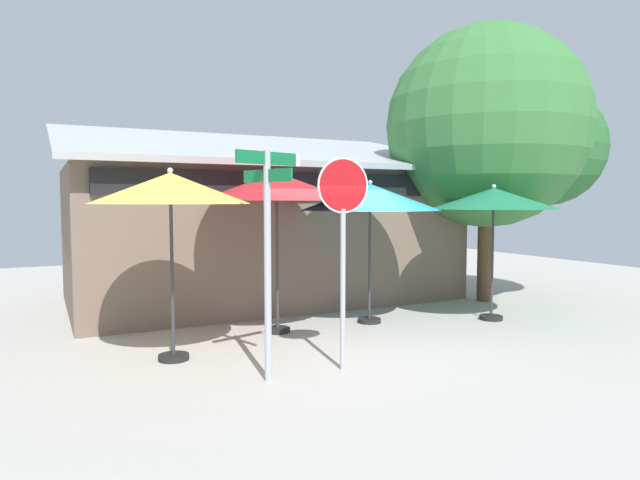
# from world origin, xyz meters

# --- Properties ---
(ground_plane) EXTENTS (28.00, 28.00, 0.10)m
(ground_plane) POSITION_xyz_m (0.00, 0.00, -0.05)
(ground_plane) COLOR #ADA8A0
(cafe_building) EXTENTS (8.95, 5.20, 4.12)m
(cafe_building) POSITION_xyz_m (0.27, 4.58, 1.59)
(cafe_building) COLOR #705B4C
(cafe_building) RESTS_ON ground
(street_sign_post) EXTENTS (0.97, 0.91, 2.94)m
(street_sign_post) POSITION_xyz_m (-1.85, -1.16, 1.82)
(street_sign_post) COLOR #A8AAB2
(street_sign_post) RESTS_ON ground
(stop_sign) EXTENTS (0.75, 0.07, 2.88)m
(stop_sign) POSITION_xyz_m (-0.77, -1.16, 2.00)
(stop_sign) COLOR #A8AAB2
(stop_sign) RESTS_ON ground
(patio_umbrella_mustard_left) EXTENTS (2.27, 2.27, 2.77)m
(patio_umbrella_mustard_left) POSITION_xyz_m (-2.74, 0.34, 2.46)
(patio_umbrella_mustard_left) COLOR black
(patio_umbrella_mustard_left) RESTS_ON ground
(patio_umbrella_crimson_center) EXTENTS (2.69, 2.69, 2.86)m
(patio_umbrella_crimson_center) POSITION_xyz_m (-0.74, 1.23, 2.54)
(patio_umbrella_crimson_center) COLOR black
(patio_umbrella_crimson_center) RESTS_ON ground
(patio_umbrella_teal_right) EXTENTS (2.61, 2.61, 2.69)m
(patio_umbrella_teal_right) POSITION_xyz_m (1.11, 1.16, 2.36)
(patio_umbrella_teal_right) COLOR black
(patio_umbrella_teal_right) RESTS_ON ground
(patio_umbrella_forest_green_far_right) EXTENTS (2.39, 2.39, 2.62)m
(patio_umbrella_forest_green_far_right) POSITION_xyz_m (3.36, 0.31, 2.33)
(patio_umbrella_forest_green_far_right) COLOR black
(patio_umbrella_forest_green_far_right) RESTS_ON ground
(shade_tree) EXTENTS (4.83, 4.53, 6.23)m
(shade_tree) POSITION_xyz_m (4.87, 1.82, 3.88)
(shade_tree) COLOR brown
(shade_tree) RESTS_ON ground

